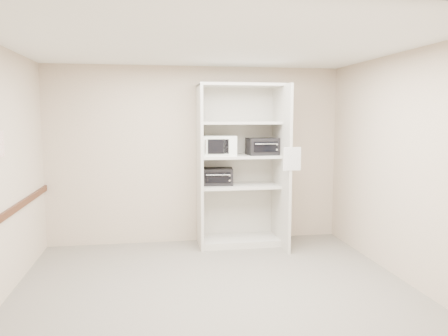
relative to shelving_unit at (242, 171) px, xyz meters
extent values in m
cube|color=slate|center=(-0.67, -1.70, -1.13)|extent=(4.50, 4.00, 0.01)
cube|color=white|center=(-0.67, -1.70, 1.57)|extent=(4.50, 4.00, 0.01)
cube|color=beige|center=(-0.67, 0.30, 0.22)|extent=(4.50, 0.02, 2.70)
cube|color=beige|center=(-0.67, -3.70, 0.22)|extent=(4.50, 0.02, 2.70)
cube|color=beige|center=(1.58, -1.70, 0.22)|extent=(0.02, 4.00, 2.70)
cube|color=beige|center=(-0.65, -0.02, 0.07)|extent=(0.04, 0.60, 2.40)
cube|color=beige|center=(0.55, -0.17, 0.07)|extent=(0.04, 0.90, 2.40)
cube|color=beige|center=(-0.05, 0.28, 0.07)|extent=(1.24, 0.02, 2.40)
cube|color=beige|center=(-0.05, 0.00, -1.08)|extent=(1.16, 0.56, 0.10)
cube|color=beige|center=(-0.05, 0.00, -0.23)|extent=(1.16, 0.56, 0.04)
cube|color=beige|center=(-0.05, 0.00, 0.22)|extent=(1.16, 0.56, 0.04)
cube|color=beige|center=(-0.05, 0.00, 0.72)|extent=(1.16, 0.56, 0.04)
cube|color=beige|center=(-0.05, 0.00, 1.27)|extent=(1.24, 0.60, 0.04)
cube|color=white|center=(-0.36, -0.05, 0.38)|extent=(0.51, 0.40, 0.29)
cube|color=black|center=(0.29, -0.04, 0.37)|extent=(0.46, 0.36, 0.25)
cube|color=black|center=(-0.37, 0.05, -0.09)|extent=(0.49, 0.39, 0.25)
cube|color=white|center=(0.57, -0.63, 0.23)|extent=(0.25, 0.02, 0.32)
cube|color=#3A1B0D|center=(-2.89, -1.70, -0.23)|extent=(0.04, 3.98, 0.08)
cube|color=white|center=(-2.90, -1.51, 0.53)|extent=(0.01, 0.20, 0.27)
camera|label=1|loc=(-1.34, -6.39, 0.81)|focal=35.00mm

